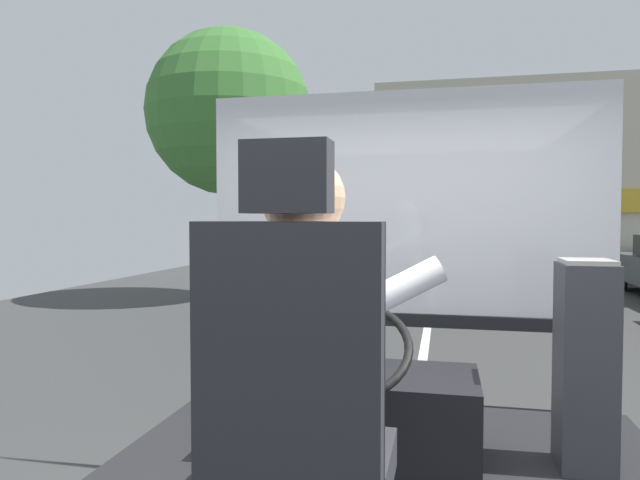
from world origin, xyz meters
TOP-DOWN VIEW (x-y plane):
  - ground at (0.00, 8.80)m, footprint 18.00×44.00m
  - driver_seat at (-0.13, -0.50)m, footprint 0.48×0.48m
  - bus_driver at (-0.13, -0.39)m, footprint 0.80×0.59m
  - steering_console at (-0.13, 0.73)m, footprint 1.10×1.00m
  - fare_box at (0.89, 0.80)m, footprint 0.24×0.27m
  - windshield_panel at (0.00, 1.62)m, footprint 2.50×0.08m
  - street_tree at (-4.23, 9.41)m, footprint 3.48×3.48m
  - shop_building at (4.59, 16.24)m, footprint 12.59×4.63m

SIDE VIEW (x-z plane):
  - ground at x=0.00m, z-range -0.05..0.00m
  - steering_console at x=-0.13m, z-range 0.45..1.24m
  - fare_box at x=0.89m, z-range 0.62..1.59m
  - driver_seat at x=-0.13m, z-range 0.53..1.88m
  - bus_driver at x=-0.13m, z-range 1.00..1.84m
  - windshield_panel at x=0.00m, z-range 0.93..2.41m
  - shop_building at x=4.59m, z-range 0.00..5.55m
  - street_tree at x=-4.23m, z-range 1.12..6.85m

